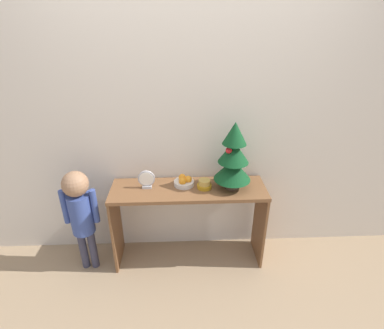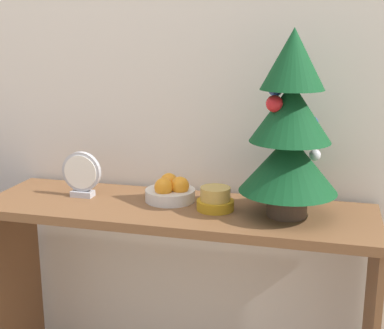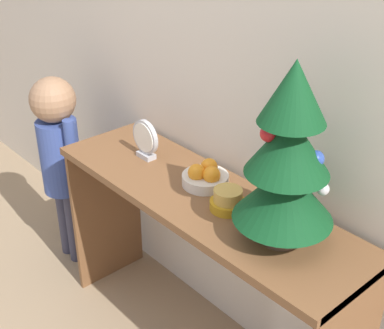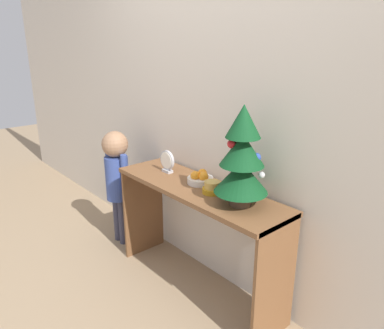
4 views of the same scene
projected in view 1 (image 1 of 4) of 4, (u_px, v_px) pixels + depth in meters
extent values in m
plane|color=#997F60|center=(190.00, 272.00, 2.61)|extent=(12.00, 12.00, 0.00)
cube|color=beige|center=(187.00, 119.00, 2.44)|extent=(7.00, 0.05, 2.50)
cube|color=brown|center=(188.00, 190.00, 2.46)|extent=(1.28, 0.38, 0.03)
cube|color=brown|center=(116.00, 226.00, 2.60)|extent=(0.02, 0.35, 0.74)
cube|color=brown|center=(260.00, 222.00, 2.64)|extent=(0.02, 0.35, 0.74)
cylinder|color=#4C3828|center=(231.00, 185.00, 2.46)|extent=(0.12, 0.12, 0.05)
cylinder|color=brown|center=(232.00, 180.00, 2.44)|extent=(0.02, 0.02, 0.04)
cone|color=#0F421E|center=(233.00, 169.00, 2.40)|extent=(0.30, 0.30, 0.18)
cone|color=#0F421E|center=(234.00, 152.00, 2.33)|extent=(0.24, 0.24, 0.18)
cone|color=#0F421E|center=(235.00, 133.00, 2.26)|extent=(0.19, 0.19, 0.18)
sphere|color=#2D4CA8|center=(227.00, 143.00, 2.32)|extent=(0.04, 0.04, 0.04)
sphere|color=red|center=(229.00, 150.00, 2.28)|extent=(0.05, 0.05, 0.05)
sphere|color=silver|center=(240.00, 163.00, 2.47)|extent=(0.04, 0.04, 0.04)
sphere|color=silver|center=(240.00, 160.00, 2.42)|extent=(0.04, 0.04, 0.04)
sphere|color=#2D4CA8|center=(239.00, 154.00, 2.39)|extent=(0.05, 0.05, 0.05)
cylinder|color=silver|center=(184.00, 183.00, 2.49)|extent=(0.17, 0.17, 0.04)
sphere|color=orange|center=(188.00, 179.00, 2.48)|extent=(0.06, 0.06, 0.06)
sphere|color=orange|center=(182.00, 178.00, 2.51)|extent=(0.06, 0.06, 0.06)
sphere|color=orange|center=(182.00, 181.00, 2.45)|extent=(0.06, 0.06, 0.06)
cylinder|color=#B78419|center=(204.00, 186.00, 2.45)|extent=(0.12, 0.12, 0.03)
cylinder|color=gold|center=(204.00, 182.00, 2.44)|extent=(0.10, 0.10, 0.04)
cube|color=#B2B2B7|center=(147.00, 187.00, 2.46)|extent=(0.08, 0.04, 0.02)
cylinder|color=#B2B2B7|center=(146.00, 178.00, 2.42)|extent=(0.14, 0.02, 0.14)
cylinder|color=white|center=(146.00, 179.00, 2.41)|extent=(0.12, 0.00, 0.12)
cylinder|color=#38384C|center=(83.00, 249.00, 2.59)|extent=(0.06, 0.06, 0.39)
cylinder|color=#38384C|center=(93.00, 249.00, 2.60)|extent=(0.06, 0.06, 0.39)
cylinder|color=#384C93|center=(81.00, 214.00, 2.43)|extent=(0.18, 0.18, 0.35)
sphere|color=#997051|center=(75.00, 184.00, 2.30)|extent=(0.20, 0.20, 0.20)
cylinder|color=#384C93|center=(65.00, 207.00, 2.39)|extent=(0.05, 0.05, 0.30)
cylinder|color=#384C93|center=(95.00, 206.00, 2.40)|extent=(0.05, 0.05, 0.30)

